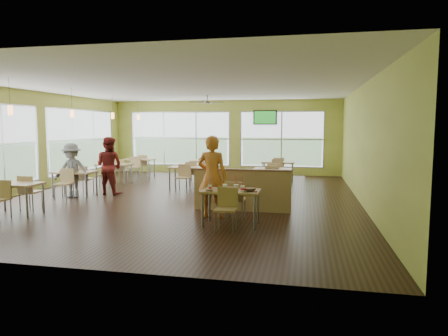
{
  "coord_description": "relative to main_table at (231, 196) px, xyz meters",
  "views": [
    {
      "loc": [
        3.52,
        -11.12,
        2.08
      ],
      "look_at": [
        1.5,
        -1.3,
        1.03
      ],
      "focal_mm": 32.0,
      "sensor_mm": 36.0,
      "label": 1
    }
  ],
  "objects": [
    {
      "name": "cup_red_near",
      "position": [
        0.11,
        -0.05,
        0.19
      ],
      "size": [
        0.1,
        0.1,
        0.35
      ],
      "color": "white",
      "rests_on": "main_table"
    },
    {
      "name": "window_bays",
      "position": [
        -4.65,
        6.08,
        0.85
      ],
      "size": [
        9.24,
        10.24,
        2.38
      ],
      "color": "white",
      "rests_on": "room"
    },
    {
      "name": "wrapper_mid",
      "position": [
        -0.07,
        0.17,
        0.15
      ],
      "size": [
        0.28,
        0.26,
        0.05
      ],
      "primitive_type": "ellipsoid",
      "rotation": [
        0.0,
        0.0,
        -0.38
      ],
      "color": "#926B47",
      "rests_on": "main_table"
    },
    {
      "name": "wrapper_right",
      "position": [
        0.29,
        -0.18,
        0.14
      ],
      "size": [
        0.15,
        0.14,
        0.03
      ],
      "primitive_type": "ellipsoid",
      "rotation": [
        0.0,
        0.0,
        0.15
      ],
      "color": "#926B47",
      "rests_on": "main_table"
    },
    {
      "name": "half_wall_divider",
      "position": [
        0.0,
        1.45,
        -0.11
      ],
      "size": [
        2.4,
        0.14,
        1.04
      ],
      "color": "tan",
      "rests_on": "floor"
    },
    {
      "name": "tv_backwall",
      "position": [
        -0.2,
        8.9,
        1.82
      ],
      "size": [
        1.0,
        0.07,
        0.6
      ],
      "color": "black",
      "rests_on": "wall_back"
    },
    {
      "name": "dining_tables",
      "position": [
        -3.05,
        4.71,
        -0.0
      ],
      "size": [
        6.92,
        8.72,
        0.87
      ],
      "color": "tan",
      "rests_on": "floor"
    },
    {
      "name": "cup_blue",
      "position": [
        -0.42,
        -0.11,
        0.18
      ],
      "size": [
        0.08,
        0.08,
        0.3
      ],
      "color": "white",
      "rests_on": "main_table"
    },
    {
      "name": "food_basket",
      "position": [
        0.4,
        -0.04,
        0.15
      ],
      "size": [
        0.27,
        0.27,
        0.06
      ],
      "color": "black",
      "rests_on": "main_table"
    },
    {
      "name": "main_table",
      "position": [
        0.0,
        0.0,
        0.0
      ],
      "size": [
        1.22,
        1.52,
        0.87
      ],
      "color": "tan",
      "rests_on": "floor"
    },
    {
      "name": "cup_yellow",
      "position": [
        -0.11,
        -0.1,
        0.19
      ],
      "size": [
        0.1,
        0.1,
        0.36
      ],
      "color": "white",
      "rests_on": "main_table"
    },
    {
      "name": "man_plaid",
      "position": [
        -0.56,
        0.64,
        0.31
      ],
      "size": [
        0.7,
        0.48,
        1.88
      ],
      "primitive_type": "imported",
      "rotation": [
        0.0,
        0.0,
        3.1
      ],
      "color": "#CA4416",
      "rests_on": "floor"
    },
    {
      "name": "patron_maroon",
      "position": [
        -4.34,
        3.0,
        0.25
      ],
      "size": [
        0.95,
        0.79,
        1.76
      ],
      "primitive_type": "imported",
      "rotation": [
        0.0,
        0.0,
        2.99
      ],
      "color": "maroon",
      "rests_on": "floor"
    },
    {
      "name": "pendant_lights",
      "position": [
        -5.2,
        3.68,
        1.82
      ],
      "size": [
        0.11,
        7.31,
        0.86
      ],
      "color": "#2D2119",
      "rests_on": "ceiling"
    },
    {
      "name": "wrapper_left",
      "position": [
        -0.42,
        -0.2,
        0.14
      ],
      "size": [
        0.21,
        0.2,
        0.04
      ],
      "primitive_type": "ellipsoid",
      "rotation": [
        0.0,
        0.0,
        -0.32
      ],
      "color": "#926B47",
      "rests_on": "main_table"
    },
    {
      "name": "room",
      "position": [
        -2.0,
        3.0,
        0.97
      ],
      "size": [
        12.0,
        12.04,
        3.2
      ],
      "color": "black",
      "rests_on": "ground"
    },
    {
      "name": "ceiling_fan",
      "position": [
        -2.0,
        6.0,
        2.32
      ],
      "size": [
        1.25,
        1.25,
        0.29
      ],
      "color": "#2D2119",
      "rests_on": "ceiling"
    },
    {
      "name": "patron_grey",
      "position": [
        -5.16,
        2.31,
        0.16
      ],
      "size": [
        1.08,
        0.69,
        1.59
      ],
      "primitive_type": "imported",
      "rotation": [
        0.0,
        0.0,
        0.1
      ],
      "color": "slate",
      "rests_on": "floor"
    },
    {
      "name": "ketchup_cup",
      "position": [
        0.55,
        -0.17,
        0.13
      ],
      "size": [
        0.05,
        0.05,
        0.02
      ],
      "primitive_type": "cylinder",
      "color": "#A71608",
      "rests_on": "main_table"
    },
    {
      "name": "cup_red_far",
      "position": [
        0.28,
        -0.21,
        0.19
      ],
      "size": [
        0.1,
        0.1,
        0.35
      ],
      "color": "white",
      "rests_on": "main_table"
    }
  ]
}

